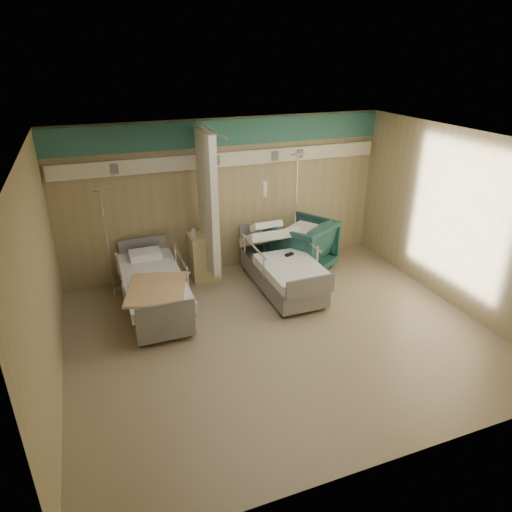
# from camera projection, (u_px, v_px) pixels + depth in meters

# --- Properties ---
(ground) EXTENTS (6.00, 5.00, 0.00)m
(ground) POSITION_uv_depth(u_px,v_px,m) (280.00, 334.00, 6.75)
(ground) COLOR #86715C
(ground) RESTS_ON ground
(room_walls) EXTENTS (6.04, 5.04, 2.82)m
(room_walls) POSITION_uv_depth(u_px,v_px,m) (273.00, 210.00, 6.19)
(room_walls) COLOR tan
(room_walls) RESTS_ON ground
(bed_right) EXTENTS (1.00, 2.16, 0.63)m
(bed_right) POSITION_uv_depth(u_px,v_px,m) (282.00, 272.00, 7.93)
(bed_right) COLOR white
(bed_right) RESTS_ON ground
(bed_left) EXTENTS (1.00, 2.16, 0.63)m
(bed_left) POSITION_uv_depth(u_px,v_px,m) (155.00, 294.00, 7.22)
(bed_left) COLOR white
(bed_left) RESTS_ON ground
(bedside_cabinet) EXTENTS (0.50, 0.48, 0.85)m
(bedside_cabinet) POSITION_uv_depth(u_px,v_px,m) (204.00, 256.00, 8.28)
(bedside_cabinet) COLOR beige
(bedside_cabinet) RESTS_ON ground
(visitor_armchair) EXTENTS (1.46, 1.47, 0.98)m
(visitor_armchair) POSITION_uv_depth(u_px,v_px,m) (301.00, 245.00, 8.56)
(visitor_armchair) COLOR #1D4843
(visitor_armchair) RESTS_ON ground
(waffle_blanket) EXTENTS (0.74, 0.72, 0.06)m
(waffle_blanket) POSITION_uv_depth(u_px,v_px,m) (305.00, 219.00, 8.34)
(waffle_blanket) COLOR white
(waffle_blanket) RESTS_ON visitor_armchair
(iv_stand_right) EXTENTS (0.39, 0.39, 2.17)m
(iv_stand_right) POSITION_uv_depth(u_px,v_px,m) (294.00, 243.00, 8.77)
(iv_stand_right) COLOR silver
(iv_stand_right) RESTS_ON ground
(iv_stand_left) EXTENTS (0.33, 0.33, 1.84)m
(iv_stand_left) POSITION_uv_depth(u_px,v_px,m) (112.00, 273.00, 7.76)
(iv_stand_left) COLOR silver
(iv_stand_left) RESTS_ON ground
(call_remote) EXTENTS (0.17, 0.12, 0.04)m
(call_remote) POSITION_uv_depth(u_px,v_px,m) (289.00, 254.00, 7.81)
(call_remote) COLOR black
(call_remote) RESTS_ON bed_right
(tan_blanket) EXTENTS (1.07, 1.22, 0.04)m
(tan_blanket) POSITION_uv_depth(u_px,v_px,m) (157.00, 289.00, 6.68)
(tan_blanket) COLOR tan
(tan_blanket) RESTS_ON bed_left
(toiletry_bag) EXTENTS (0.25, 0.16, 0.13)m
(toiletry_bag) POSITION_uv_depth(u_px,v_px,m) (208.00, 229.00, 8.17)
(toiletry_bag) COLOR black
(toiletry_bag) RESTS_ON bedside_cabinet
(white_cup) EXTENTS (0.11, 0.11, 0.12)m
(white_cup) POSITION_uv_depth(u_px,v_px,m) (194.00, 232.00, 8.03)
(white_cup) COLOR white
(white_cup) RESTS_ON bedside_cabinet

